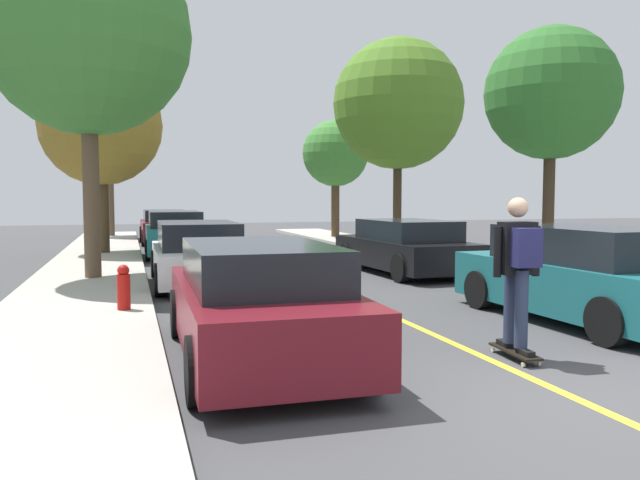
{
  "coord_description": "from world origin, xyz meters",
  "views": [
    {
      "loc": [
        -3.96,
        -4.68,
        1.88
      ],
      "look_at": [
        0.06,
        8.36,
        0.93
      ],
      "focal_mm": 35.02,
      "sensor_mm": 36.0,
      "label": 1
    }
  ],
  "objects_px": {
    "street_tree_right_near": "(398,104)",
    "street_tree_right_far": "(335,154)",
    "street_tree_right_nearest": "(551,94)",
    "skateboarder": "(518,264)",
    "fire_hydrant": "(124,287)",
    "parked_car_left_nearest": "(258,302)",
    "street_tree_left_near": "(101,126)",
    "street_tree_left_nearest": "(87,32)",
    "parked_car_left_farthest": "(165,227)",
    "parked_car_right_near": "(405,247)",
    "street_tree_left_far": "(109,130)",
    "parked_car_left_far": "(175,234)",
    "parked_car_left_near": "(198,254)",
    "parked_car_right_nearest": "(582,275)",
    "skateboard": "(515,352)"
  },
  "relations": [
    {
      "from": "street_tree_right_nearest",
      "to": "fire_hydrant",
      "type": "bearing_deg",
      "value": -170.99
    },
    {
      "from": "parked_car_left_near",
      "to": "street_tree_right_nearest",
      "type": "relative_size",
      "value": 0.83
    },
    {
      "from": "street_tree_left_near",
      "to": "street_tree_right_far",
      "type": "bearing_deg",
      "value": 28.93
    },
    {
      "from": "street_tree_left_near",
      "to": "skateboarder",
      "type": "relative_size",
      "value": 3.29
    },
    {
      "from": "parked_car_left_near",
      "to": "parked_car_left_far",
      "type": "height_order",
      "value": "parked_car_left_far"
    },
    {
      "from": "street_tree_left_near",
      "to": "street_tree_right_near",
      "type": "xyz_separation_m",
      "value": [
        9.42,
        -1.34,
        0.87
      ]
    },
    {
      "from": "fire_hydrant",
      "to": "parked_car_left_farthest",
      "type": "bearing_deg",
      "value": 84.62
    },
    {
      "from": "parked_car_right_near",
      "to": "skateboarder",
      "type": "relative_size",
      "value": 2.62
    },
    {
      "from": "parked_car_left_far",
      "to": "street_tree_right_far",
      "type": "xyz_separation_m",
      "value": [
        7.26,
        5.62,
        3.02
      ]
    },
    {
      "from": "skateboard",
      "to": "street_tree_left_nearest",
      "type": "bearing_deg",
      "value": 121.56
    },
    {
      "from": "street_tree_left_nearest",
      "to": "fire_hydrant",
      "type": "height_order",
      "value": "street_tree_left_nearest"
    },
    {
      "from": "street_tree_right_far",
      "to": "fire_hydrant",
      "type": "xyz_separation_m",
      "value": [
        -8.76,
        -15.83,
        -3.24
      ]
    },
    {
      "from": "parked_car_left_near",
      "to": "street_tree_right_nearest",
      "type": "bearing_deg",
      "value": -16.04
    },
    {
      "from": "street_tree_left_nearest",
      "to": "skateboard",
      "type": "relative_size",
      "value": 8.69
    },
    {
      "from": "parked_car_right_nearest",
      "to": "skateboard",
      "type": "relative_size",
      "value": 5.03
    },
    {
      "from": "parked_car_right_near",
      "to": "skateboarder",
      "type": "bearing_deg",
      "value": -105.9
    },
    {
      "from": "street_tree_left_near",
      "to": "parked_car_left_far",
      "type": "bearing_deg",
      "value": -10.78
    },
    {
      "from": "street_tree_left_near",
      "to": "skateboard",
      "type": "relative_size",
      "value": 6.83
    },
    {
      "from": "parked_car_right_nearest",
      "to": "parked_car_right_near",
      "type": "height_order",
      "value": "parked_car_right_nearest"
    },
    {
      "from": "parked_car_left_far",
      "to": "parked_car_left_farthest",
      "type": "xyz_separation_m",
      "value": [
        -0.0,
        5.72,
        -0.04
      ]
    },
    {
      "from": "street_tree_right_near",
      "to": "street_tree_right_far",
      "type": "xyz_separation_m",
      "value": [
        0.0,
        6.54,
        -1.22
      ]
    },
    {
      "from": "street_tree_left_near",
      "to": "street_tree_right_far",
      "type": "relative_size",
      "value": 1.15
    },
    {
      "from": "street_tree_right_near",
      "to": "skateboard",
      "type": "height_order",
      "value": "street_tree_right_near"
    },
    {
      "from": "parked_car_right_near",
      "to": "street_tree_left_far",
      "type": "distance_m",
      "value": 17.61
    },
    {
      "from": "street_tree_left_nearest",
      "to": "parked_car_left_farthest",
      "type": "bearing_deg",
      "value": 79.5
    },
    {
      "from": "street_tree_right_nearest",
      "to": "skateboarder",
      "type": "relative_size",
      "value": 3.01
    },
    {
      "from": "parked_car_left_farthest",
      "to": "fire_hydrant",
      "type": "xyz_separation_m",
      "value": [
        -1.5,
        -15.93,
        -0.19
      ]
    },
    {
      "from": "fire_hydrant",
      "to": "parked_car_left_nearest",
      "type": "bearing_deg",
      "value": -63.55
    },
    {
      "from": "street_tree_right_nearest",
      "to": "skateboarder",
      "type": "distance_m",
      "value": 7.49
    },
    {
      "from": "parked_car_left_near",
      "to": "street_tree_left_near",
      "type": "bearing_deg",
      "value": 106.8
    },
    {
      "from": "parked_car_left_farthest",
      "to": "skateboarder",
      "type": "distance_m",
      "value": 20.04
    },
    {
      "from": "parked_car_right_near",
      "to": "street_tree_left_far",
      "type": "relative_size",
      "value": 0.73
    },
    {
      "from": "street_tree_left_nearest",
      "to": "street_tree_left_near",
      "type": "xyz_separation_m",
      "value": [
        0.0,
        6.34,
        -1.27
      ]
    },
    {
      "from": "parked_car_left_far",
      "to": "street_tree_left_nearest",
      "type": "xyz_separation_m",
      "value": [
        -2.16,
        -5.92,
        4.64
      ]
    },
    {
      "from": "skateboarder",
      "to": "street_tree_right_near",
      "type": "bearing_deg",
      "value": 71.5
    },
    {
      "from": "parked_car_left_nearest",
      "to": "parked_car_right_near",
      "type": "distance_m",
      "value": 8.69
    },
    {
      "from": "parked_car_right_nearest",
      "to": "fire_hydrant",
      "type": "height_order",
      "value": "parked_car_right_nearest"
    },
    {
      "from": "street_tree_left_far",
      "to": "fire_hydrant",
      "type": "relative_size",
      "value": 9.09
    },
    {
      "from": "parked_car_right_near",
      "to": "street_tree_right_far",
      "type": "xyz_separation_m",
      "value": [
        2.16,
        11.81,
        3.08
      ]
    },
    {
      "from": "parked_car_right_near",
      "to": "street_tree_left_near",
      "type": "xyz_separation_m",
      "value": [
        -7.26,
        6.61,
        3.44
      ]
    },
    {
      "from": "fire_hydrant",
      "to": "parked_car_right_near",
      "type": "bearing_deg",
      "value": 31.31
    },
    {
      "from": "street_tree_right_nearest",
      "to": "skateboarder",
      "type": "xyz_separation_m",
      "value": [
        -4.41,
        -5.29,
        -2.94
      ]
    },
    {
      "from": "parked_car_left_near",
      "to": "skateboard",
      "type": "bearing_deg",
      "value": -68.78
    },
    {
      "from": "parked_car_left_nearest",
      "to": "street_tree_left_near",
      "type": "xyz_separation_m",
      "value": [
        -2.16,
        13.64,
        3.41
      ]
    },
    {
      "from": "parked_car_right_near",
      "to": "fire_hydrant",
      "type": "height_order",
      "value": "parked_car_right_near"
    },
    {
      "from": "parked_car_left_farthest",
      "to": "fire_hydrant",
      "type": "height_order",
      "value": "parked_car_left_farthest"
    },
    {
      "from": "parked_car_left_near",
      "to": "parked_car_right_near",
      "type": "relative_size",
      "value": 0.95
    },
    {
      "from": "parked_car_left_far",
      "to": "parked_car_right_near",
      "type": "relative_size",
      "value": 0.92
    },
    {
      "from": "parked_car_right_nearest",
      "to": "parked_car_left_nearest",
      "type": "bearing_deg",
      "value": -171.77
    },
    {
      "from": "parked_car_left_near",
      "to": "skateboard",
      "type": "height_order",
      "value": "parked_car_left_near"
    }
  ]
}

